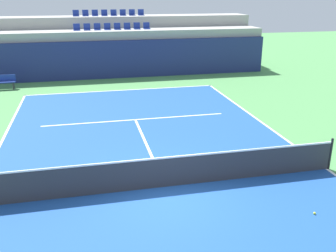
{
  "coord_description": "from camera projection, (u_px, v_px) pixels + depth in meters",
  "views": [
    {
      "loc": [
        -2.14,
        -9.82,
        5.54
      ],
      "look_at": [
        0.53,
        2.0,
        1.2
      ],
      "focal_mm": 40.43,
      "sensor_mm": 36.0,
      "label": 1
    }
  ],
  "objects": [
    {
      "name": "ground_plane",
      "position": [
        165.0,
        187.0,
        11.33
      ],
      "size": [
        80.0,
        80.0,
        0.0
      ],
      "primitive_type": "plane",
      "color": "#4C8C4C"
    },
    {
      "name": "court_surface",
      "position": [
        165.0,
        187.0,
        11.32
      ],
      "size": [
        11.0,
        24.0,
        0.01
      ],
      "primitive_type": "cube",
      "color": "#1E4C99",
      "rests_on": "ground_plane"
    },
    {
      "name": "baseline_far",
      "position": [
        122.0,
        90.0,
        22.3
      ],
      "size": [
        11.0,
        0.1,
        0.0
      ],
      "primitive_type": "cube",
      "color": "white",
      "rests_on": "court_surface"
    },
    {
      "name": "sideline_right",
      "position": [
        327.0,
        169.0,
        12.45
      ],
      "size": [
        0.1,
        24.0,
        0.0
      ],
      "primitive_type": "cube",
      "color": "white",
      "rests_on": "court_surface"
    },
    {
      "name": "service_line_far",
      "position": [
        135.0,
        120.0,
        17.2
      ],
      "size": [
        8.26,
        0.1,
        0.0
      ],
      "primitive_type": "cube",
      "color": "white",
      "rests_on": "court_surface"
    },
    {
      "name": "centre_service_line",
      "position": [
        147.0,
        146.0,
        14.26
      ],
      "size": [
        0.1,
        6.4,
        0.0
      ],
      "primitive_type": "cube",
      "color": "white",
      "rests_on": "court_surface"
    },
    {
      "name": "back_wall",
      "position": [
        116.0,
        60.0,
        25.11
      ],
      "size": [
        20.93,
        0.3,
        2.48
      ],
      "primitive_type": "cube",
      "color": "navy",
      "rests_on": "ground_plane"
    },
    {
      "name": "stands_tier_lower",
      "position": [
        114.0,
        52.0,
        26.26
      ],
      "size": [
        20.93,
        2.4,
        3.04
      ],
      "primitive_type": "cube",
      "color": "#9E9E99",
      "rests_on": "ground_plane"
    },
    {
      "name": "stands_tier_upper",
      "position": [
        111.0,
        42.0,
        28.33
      ],
      "size": [
        20.93,
        2.4,
        3.81
      ],
      "primitive_type": "cube",
      "color": "#9E9E99",
      "rests_on": "ground_plane"
    },
    {
      "name": "seating_row_lower",
      "position": [
        112.0,
        28.0,
        25.79
      ],
      "size": [
        5.19,
        0.44,
        0.44
      ],
      "color": "navy",
      "rests_on": "stands_tier_lower"
    },
    {
      "name": "seating_row_upper",
      "position": [
        109.0,
        14.0,
        27.73
      ],
      "size": [
        5.19,
        0.44,
        0.44
      ],
      "color": "navy",
      "rests_on": "stands_tier_upper"
    },
    {
      "name": "tennis_net",
      "position": [
        165.0,
        172.0,
        11.15
      ],
      "size": [
        11.08,
        0.08,
        1.07
      ],
      "color": "black",
      "rests_on": "court_surface"
    },
    {
      "name": "player_bench",
      "position": [
        2.0,
        81.0,
        22.4
      ],
      "size": [
        1.5,
        0.4,
        0.85
      ],
      "color": "navy",
      "rests_on": "ground_plane"
    },
    {
      "name": "tennis_ball_1",
      "position": [
        315.0,
        213.0,
        9.9
      ],
      "size": [
        0.07,
        0.07,
        0.07
      ],
      "primitive_type": "sphere",
      "color": "#CCE033",
      "rests_on": "court_surface"
    }
  ]
}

